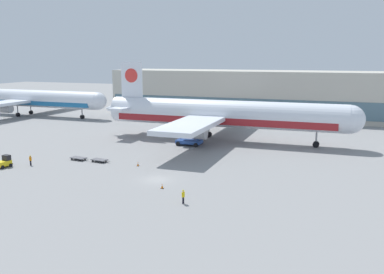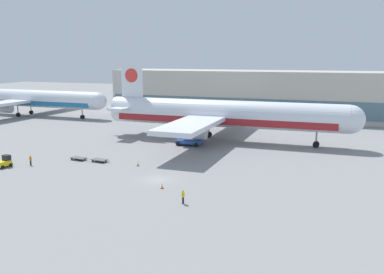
% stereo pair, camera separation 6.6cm
% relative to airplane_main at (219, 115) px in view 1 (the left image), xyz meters
% --- Properties ---
extents(ground_plane, '(400.00, 400.00, 0.00)m').
position_rel_airplane_main_xyz_m(ground_plane, '(-0.02, -32.09, -5.84)').
color(ground_plane, gray).
extents(terminal_building, '(90.00, 18.20, 14.00)m').
position_rel_airplane_main_xyz_m(terminal_building, '(-0.89, 41.88, 1.15)').
color(terminal_building, '#BCB7A8').
rests_on(terminal_building, ground_plane).
extents(airplane_main, '(58.05, 48.07, 17.00)m').
position_rel_airplane_main_xyz_m(airplane_main, '(0.00, 0.00, 0.00)').
color(airplane_main, silver).
rests_on(airplane_main, ground_plane).
extents(airplane_distant, '(52.24, 43.25, 15.30)m').
position_rel_airplane_main_xyz_m(airplane_distant, '(-66.51, 18.65, -0.58)').
color(airplane_distant, silver).
rests_on(airplane_distant, ground_plane).
extents(scissor_lift_loader, '(5.23, 3.40, 4.90)m').
position_rel_airplane_main_xyz_m(scissor_lift_loader, '(-4.46, -6.60, -3.94)').
color(scissor_lift_loader, '#284C99').
rests_on(scissor_lift_loader, ground_plane).
extents(baggage_tug_mid, '(1.93, 2.62, 2.00)m').
position_rel_airplane_main_xyz_m(baggage_tug_mid, '(-27.08, -34.26, -4.96)').
color(baggage_tug_mid, yellow).
rests_on(baggage_tug_mid, ground_plane).
extents(baggage_dolly_lead, '(3.77, 1.86, 0.48)m').
position_rel_airplane_main_xyz_m(baggage_dolly_lead, '(-18.46, -25.69, -5.45)').
color(baggage_dolly_lead, '#56565B').
rests_on(baggage_dolly_lead, ground_plane).
extents(baggage_dolly_second, '(3.77, 1.86, 0.48)m').
position_rel_airplane_main_xyz_m(baggage_dolly_second, '(-14.18, -25.63, -5.45)').
color(baggage_dolly_second, '#56565B').
rests_on(baggage_dolly_second, ground_plane).
extents(ground_crew_near, '(0.56, 0.28, 1.78)m').
position_rel_airplane_main_xyz_m(ground_crew_near, '(-23.78, -31.83, -4.79)').
color(ground_crew_near, black).
rests_on(ground_crew_near, ground_plane).
extents(ground_crew_far, '(0.29, 0.56, 1.84)m').
position_rel_airplane_main_xyz_m(ground_crew_far, '(7.58, -40.71, -4.75)').
color(ground_crew_far, black).
rests_on(ground_crew_far, ground_plane).
extents(traffic_cone_near, '(0.40, 0.40, 0.77)m').
position_rel_airplane_main_xyz_m(traffic_cone_near, '(-6.52, -25.81, -5.46)').
color(traffic_cone_near, black).
rests_on(traffic_cone_near, ground_plane).
extents(traffic_cone_far, '(0.40, 0.40, 0.73)m').
position_rel_airplane_main_xyz_m(traffic_cone_far, '(2.48, -35.85, -5.48)').
color(traffic_cone_far, black).
rests_on(traffic_cone_far, ground_plane).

